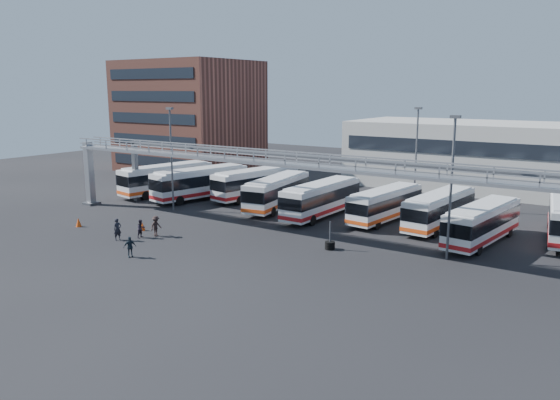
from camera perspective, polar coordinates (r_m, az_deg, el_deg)
The scene contains 22 objects.
ground at distance 40.14m, azimuth -2.76°, elevation -5.81°, with size 140.00×140.00×0.00m, color black.
gantry at distance 43.66m, azimuth 1.76°, elevation 3.03°, with size 51.40×5.15×7.10m.
apartment_building at distance 83.31m, azimuth -9.44°, elevation 8.64°, with size 18.00×15.00×16.00m, color brown.
warehouse at distance 70.05m, azimuth 24.68°, elevation 3.95°, with size 42.00×14.00×8.00m, color #9E9E99.
light_pole_left at distance 55.24m, azimuth -11.29°, elevation 4.83°, with size 0.70×0.35×10.21m.
light_pole_mid at distance 39.77m, azimuth 17.48°, elevation 1.98°, with size 0.70×0.35×10.21m.
light_pole_back at distance 56.37m, azimuth 14.05°, elevation 4.84°, with size 0.70×0.35×10.21m.
bus_0 at distance 64.14m, azimuth -11.77°, elevation 2.27°, with size 4.60×11.65×3.45m.
bus_1 at distance 60.58m, azimuth -8.30°, elevation 1.87°, with size 4.92×11.76×3.48m.
bus_2 at distance 60.19m, azimuth -2.51°, elevation 1.84°, with size 4.47×11.29×3.35m.
bus_3 at distance 55.15m, azimuth -0.27°, elevation 0.93°, with size 4.11×11.08×3.29m.
bus_4 at distance 51.81m, azimuth 4.34°, elevation 0.21°, with size 2.72×10.91×3.30m.
bus_5 at distance 50.87m, azimuth 10.96°, elevation -0.35°, with size 3.38×10.18×3.03m.
bus_6 at distance 49.44m, azimuth 16.35°, elevation -0.87°, with size 3.30×10.52×3.14m.
bus_7 at distance 45.57m, azimuth 20.39°, elevation -2.17°, with size 3.63×10.56×3.14m.
pedestrian_a at distance 45.76m, azimuth -16.62°, elevation -2.96°, with size 0.65×0.43×1.79m, color black.
pedestrian_b at distance 46.03m, azimuth -14.31°, elevation -2.92°, with size 0.74×0.58×1.52m, color #241E29.
pedestrian_c at distance 46.19m, azimuth -12.83°, elevation -2.68°, with size 1.10×0.63×1.71m, color black.
pedestrian_d at distance 40.97m, azimuth -15.43°, elevation -4.75°, with size 0.90×0.37×1.53m, color #1C2832.
cone_left at distance 51.42m, azimuth -20.31°, elevation -2.19°, with size 0.50×0.50×0.80m, color #DD440C.
cone_right at distance 48.40m, azimuth -14.17°, elevation -2.69°, with size 0.45×0.45×0.72m, color #DD440C.
tire_stack at distance 41.69m, azimuth 5.23°, elevation -4.66°, with size 0.77×0.77×2.19m.
Camera 1 is at (22.88, -30.75, 11.94)m, focal length 35.00 mm.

